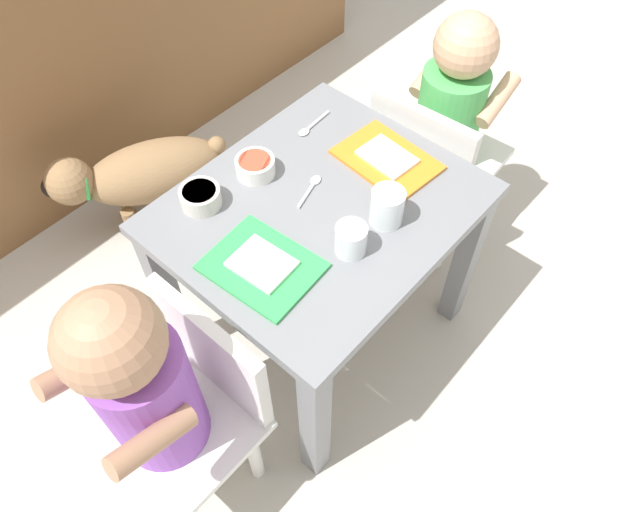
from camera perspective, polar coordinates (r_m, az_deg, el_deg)
ground_plane at (r=1.52m, az=-0.00°, el=-6.94°), size 7.00×7.00×0.00m
kitchen_cabinet_back at (r=1.83m, az=-25.90°, el=19.92°), size 2.12×0.38×0.92m
dining_table at (r=1.21m, az=-0.00°, el=2.17°), size 0.58×0.50×0.47m
seated_child_left at (r=1.01m, az=-15.92°, el=-12.21°), size 0.28×0.28×0.69m
seated_child_right at (r=1.46m, az=12.16°, el=13.09°), size 0.30×0.30×0.66m
dog at (r=1.67m, az=-16.80°, el=7.59°), size 0.46×0.32×0.29m
food_tray_left at (r=1.05m, az=-5.61°, el=-0.94°), size 0.17×0.20×0.02m
food_tray_right at (r=1.23m, az=6.47°, el=9.28°), size 0.16×0.21×0.02m
water_cup_left at (r=1.10m, az=6.47°, el=4.58°), size 0.06×0.06×0.07m
water_cup_right at (r=1.05m, az=2.98°, el=1.47°), size 0.06×0.06×0.06m
cereal_bowl_right_side at (r=1.19m, az=-6.27°, el=8.61°), size 0.08×0.08×0.04m
cereal_bowl_left_side at (r=1.15m, az=-11.46°, el=5.62°), size 0.08×0.08×0.04m
spoon_by_left_tray at (r=1.30m, az=-0.85°, el=12.43°), size 0.10×0.02×0.01m
spoon_by_right_tray at (r=1.17m, az=-0.96°, el=6.56°), size 0.10×0.04×0.01m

